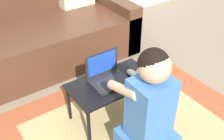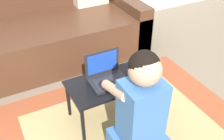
{
  "view_description": "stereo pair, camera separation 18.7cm",
  "coord_description": "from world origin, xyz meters",
  "px_view_note": "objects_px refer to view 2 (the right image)",
  "views": [
    {
      "loc": [
        -0.91,
        -1.05,
        1.46
      ],
      "look_at": [
        -0.03,
        0.22,
        0.39
      ],
      "focal_mm": 42.0,
      "sensor_mm": 36.0,
      "label": 1
    },
    {
      "loc": [
        -0.74,
        -1.14,
        1.46
      ],
      "look_at": [
        -0.03,
        0.22,
        0.39
      ],
      "focal_mm": 42.0,
      "sensor_mm": 36.0,
      "label": 2
    }
  ],
  "objects_px": {
    "computer_mouse": "(133,75)",
    "person_seated": "(140,117)",
    "couch": "(47,30)",
    "laptop": "(107,77)",
    "laptop_desk": "(111,86)"
  },
  "relations": [
    {
      "from": "couch",
      "to": "laptop",
      "type": "distance_m",
      "value": 1.1
    },
    {
      "from": "computer_mouse",
      "to": "person_seated",
      "type": "distance_m",
      "value": 0.43
    },
    {
      "from": "laptop_desk",
      "to": "laptop",
      "type": "height_order",
      "value": "laptop"
    },
    {
      "from": "computer_mouse",
      "to": "person_seated",
      "type": "bearing_deg",
      "value": -115.09
    },
    {
      "from": "couch",
      "to": "person_seated",
      "type": "bearing_deg",
      "value": -84.94
    },
    {
      "from": "computer_mouse",
      "to": "person_seated",
      "type": "xyz_separation_m",
      "value": [
        -0.18,
        -0.39,
        0.01
      ]
    },
    {
      "from": "laptop_desk",
      "to": "computer_mouse",
      "type": "relative_size",
      "value": 5.68
    },
    {
      "from": "couch",
      "to": "laptop",
      "type": "xyz_separation_m",
      "value": [
        0.13,
        -1.09,
        0.09
      ]
    },
    {
      "from": "laptop",
      "to": "person_seated",
      "type": "height_order",
      "value": "person_seated"
    },
    {
      "from": "laptop",
      "to": "computer_mouse",
      "type": "relative_size",
      "value": 2.42
    },
    {
      "from": "laptop",
      "to": "computer_mouse",
      "type": "height_order",
      "value": "laptop"
    },
    {
      "from": "couch",
      "to": "laptop_desk",
      "type": "relative_size",
      "value": 3.06
    },
    {
      "from": "couch",
      "to": "person_seated",
      "type": "distance_m",
      "value": 1.53
    },
    {
      "from": "laptop_desk",
      "to": "person_seated",
      "type": "distance_m",
      "value": 0.42
    },
    {
      "from": "laptop_desk",
      "to": "computer_mouse",
      "type": "xyz_separation_m",
      "value": [
        0.16,
        -0.02,
        0.06
      ]
    }
  ]
}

